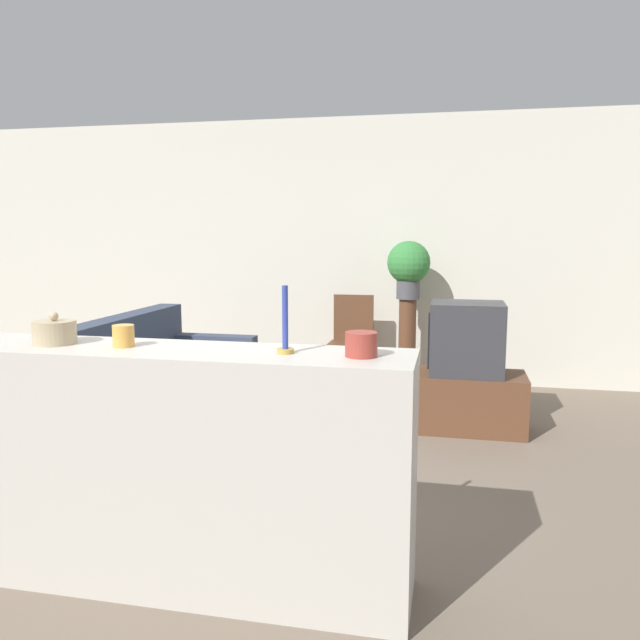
# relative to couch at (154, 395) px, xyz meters

# --- Properties ---
(ground_plane) EXTENTS (14.00, 14.00, 0.00)m
(ground_plane) POSITION_rel_couch_xyz_m (0.93, -1.26, -0.30)
(ground_plane) COLOR #756656
(wall_back) EXTENTS (9.00, 0.06, 2.70)m
(wall_back) POSITION_rel_couch_xyz_m (0.93, 2.17, 1.05)
(wall_back) COLOR beige
(wall_back) RESTS_ON ground_plane
(couch) EXTENTS (0.93, 1.99, 0.89)m
(couch) POSITION_rel_couch_xyz_m (0.00, 0.00, 0.00)
(couch) COLOR #384256
(couch) RESTS_ON ground_plane
(tv_stand) EXTENTS (0.92, 0.49, 0.45)m
(tv_stand) POSITION_rel_couch_xyz_m (2.33, 0.61, -0.08)
(tv_stand) COLOR brown
(tv_stand) RESTS_ON ground_plane
(television) EXTENTS (0.57, 0.46, 0.56)m
(television) POSITION_rel_couch_xyz_m (2.33, 0.61, 0.42)
(television) COLOR #333338
(television) RESTS_ON tv_stand
(wooden_chair) EXTENTS (0.44, 0.44, 0.92)m
(wooden_chair) POSITION_rel_couch_xyz_m (1.26, 1.68, 0.21)
(wooden_chair) COLOR brown
(wooden_chair) RESTS_ON ground_plane
(plant_stand) EXTENTS (0.17, 0.17, 0.90)m
(plant_stand) POSITION_rel_couch_xyz_m (1.79, 1.77, 0.15)
(plant_stand) COLOR brown
(plant_stand) RESTS_ON ground_plane
(potted_plant) EXTENTS (0.41, 0.41, 0.56)m
(potted_plant) POSITION_rel_couch_xyz_m (1.79, 1.77, 0.92)
(potted_plant) COLOR #4C4C51
(potted_plant) RESTS_ON plant_stand
(foreground_counter) EXTENTS (2.31, 0.44, 1.05)m
(foreground_counter) POSITION_rel_couch_xyz_m (0.93, -1.87, 0.22)
(foreground_counter) COLOR beige
(foreground_counter) RESTS_ON ground_plane
(decorative_bowl) EXTENTS (0.19, 0.19, 0.14)m
(decorative_bowl) POSITION_rel_couch_xyz_m (0.50, -1.87, 0.80)
(decorative_bowl) COLOR tan
(decorative_bowl) RESTS_ON foreground_counter
(candle_jar) EXTENTS (0.09, 0.09, 0.09)m
(candle_jar) POSITION_rel_couch_xyz_m (0.84, -1.87, 0.79)
(candle_jar) COLOR gold
(candle_jar) RESTS_ON foreground_counter
(candlestick) EXTENTS (0.07, 0.07, 0.28)m
(candlestick) POSITION_rel_couch_xyz_m (1.56, -1.87, 0.84)
(candlestick) COLOR #B7933D
(candlestick) RESTS_ON foreground_counter
(coffee_tin) EXTENTS (0.13, 0.13, 0.10)m
(coffee_tin) POSITION_rel_couch_xyz_m (1.87, -1.87, 0.80)
(coffee_tin) COLOR #99382D
(coffee_tin) RESTS_ON foreground_counter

